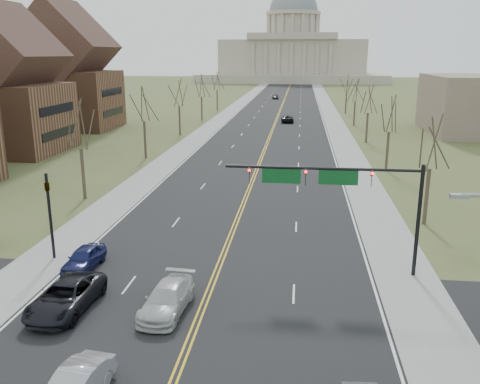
% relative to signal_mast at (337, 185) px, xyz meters
% --- Properties ---
extents(road, '(20.00, 380.00, 0.01)m').
position_rel_signal_mast_xyz_m(road, '(-7.45, 96.50, -5.76)').
color(road, black).
rests_on(road, ground).
extents(cross_road, '(120.00, 14.00, 0.01)m').
position_rel_signal_mast_xyz_m(cross_road, '(-7.45, -7.50, -5.76)').
color(cross_road, black).
rests_on(cross_road, ground).
extents(sidewalk_left, '(4.00, 380.00, 0.03)m').
position_rel_signal_mast_xyz_m(sidewalk_left, '(-19.45, 96.50, -5.75)').
color(sidewalk_left, gray).
rests_on(sidewalk_left, ground).
extents(sidewalk_right, '(4.00, 380.00, 0.03)m').
position_rel_signal_mast_xyz_m(sidewalk_right, '(4.55, 96.50, -5.75)').
color(sidewalk_right, gray).
rests_on(sidewalk_right, ground).
extents(center_line, '(0.42, 380.00, 0.01)m').
position_rel_signal_mast_xyz_m(center_line, '(-7.45, 96.50, -5.75)').
color(center_line, gold).
rests_on(center_line, road).
extents(edge_line_left, '(0.15, 380.00, 0.01)m').
position_rel_signal_mast_xyz_m(edge_line_left, '(-17.25, 96.50, -5.75)').
color(edge_line_left, silver).
rests_on(edge_line_left, road).
extents(edge_line_right, '(0.15, 380.00, 0.01)m').
position_rel_signal_mast_xyz_m(edge_line_right, '(2.35, 96.50, -5.75)').
color(edge_line_right, silver).
rests_on(edge_line_right, road).
extents(capitol, '(90.00, 60.00, 50.00)m').
position_rel_signal_mast_xyz_m(capitol, '(-7.45, 236.41, 8.44)').
color(capitol, '#B1A693').
rests_on(capitol, ground).
extents(signal_mast, '(12.12, 0.44, 7.20)m').
position_rel_signal_mast_xyz_m(signal_mast, '(0.00, 0.00, 0.00)').
color(signal_mast, black).
rests_on(signal_mast, ground).
extents(signal_left, '(0.32, 0.36, 6.00)m').
position_rel_signal_mast_xyz_m(signal_left, '(-18.95, 0.00, -2.05)').
color(signal_left, black).
rests_on(signal_left, ground).
extents(tree_r_0, '(3.74, 3.74, 8.50)m').
position_rel_signal_mast_xyz_m(tree_r_0, '(8.05, 10.50, 0.79)').
color(tree_r_0, '#352D1F').
rests_on(tree_r_0, ground).
extents(tree_l_0, '(3.96, 3.96, 9.00)m').
position_rel_signal_mast_xyz_m(tree_l_0, '(-22.95, 14.50, 1.18)').
color(tree_l_0, '#352D1F').
rests_on(tree_l_0, ground).
extents(tree_r_1, '(3.74, 3.74, 8.50)m').
position_rel_signal_mast_xyz_m(tree_r_1, '(8.05, 30.50, 0.79)').
color(tree_r_1, '#352D1F').
rests_on(tree_r_1, ground).
extents(tree_l_1, '(3.96, 3.96, 9.00)m').
position_rel_signal_mast_xyz_m(tree_l_1, '(-22.95, 34.50, 1.18)').
color(tree_l_1, '#352D1F').
rests_on(tree_l_1, ground).
extents(tree_r_2, '(3.74, 3.74, 8.50)m').
position_rel_signal_mast_xyz_m(tree_r_2, '(8.05, 50.50, 0.79)').
color(tree_r_2, '#352D1F').
rests_on(tree_r_2, ground).
extents(tree_l_2, '(3.96, 3.96, 9.00)m').
position_rel_signal_mast_xyz_m(tree_l_2, '(-22.95, 54.50, 1.18)').
color(tree_l_2, '#352D1F').
rests_on(tree_l_2, ground).
extents(tree_r_3, '(3.74, 3.74, 8.50)m').
position_rel_signal_mast_xyz_m(tree_r_3, '(8.05, 70.50, 0.79)').
color(tree_r_3, '#352D1F').
rests_on(tree_r_3, ground).
extents(tree_l_3, '(3.96, 3.96, 9.00)m').
position_rel_signal_mast_xyz_m(tree_l_3, '(-22.95, 74.50, 1.18)').
color(tree_l_3, '#352D1F').
rests_on(tree_l_3, ground).
extents(tree_r_4, '(3.74, 3.74, 8.50)m').
position_rel_signal_mast_xyz_m(tree_r_4, '(8.05, 90.50, 0.79)').
color(tree_r_4, '#352D1F').
rests_on(tree_r_4, ground).
extents(tree_l_4, '(3.96, 3.96, 9.00)m').
position_rel_signal_mast_xyz_m(tree_l_4, '(-22.95, 94.50, 1.18)').
color(tree_l_4, '#352D1F').
rests_on(tree_l_4, ground).
extents(bldg_left_mid, '(15.10, 14.28, 20.75)m').
position_rel_signal_mast_xyz_m(bldg_left_mid, '(-43.44, 36.50, 2.78)').
color(bldg_left_mid, brown).
rests_on(bldg_left_mid, ground).
extents(bldg_left_far, '(17.10, 14.28, 23.25)m').
position_rel_signal_mast_xyz_m(bldg_left_far, '(-45.44, 60.50, 3.78)').
color(bldg_left_far, brown).
rests_on(bldg_left_far, ground).
extents(car_sb_outer_lead, '(2.89, 5.86, 1.60)m').
position_rel_signal_mast_xyz_m(car_sb_outer_lead, '(-14.81, -6.92, -4.95)').
color(car_sb_outer_lead, black).
rests_on(car_sb_outer_lead, road).
extents(car_sb_inner_second, '(2.47, 5.29, 1.49)m').
position_rel_signal_mast_xyz_m(car_sb_inner_second, '(-9.26, -6.42, -5.00)').
color(car_sb_inner_second, '#B5B5B5').
rests_on(car_sb_inner_second, road).
extents(car_sb_outer_second, '(1.85, 4.23, 1.42)m').
position_rel_signal_mast_xyz_m(car_sb_outer_second, '(-16.14, -1.42, -5.04)').
color(car_sb_outer_second, '#151B4C').
rests_on(car_sb_outer_second, road).
extents(car_far_nb, '(2.70, 5.37, 1.46)m').
position_rel_signal_mast_xyz_m(car_far_nb, '(-5.03, 73.83, -5.02)').
color(car_far_nb, black).
rests_on(car_far_nb, road).
extents(car_far_sb, '(2.26, 4.76, 1.57)m').
position_rel_signal_mast_xyz_m(car_far_sb, '(-10.29, 128.61, -4.96)').
color(car_far_sb, '#414348').
rests_on(car_far_sb, road).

